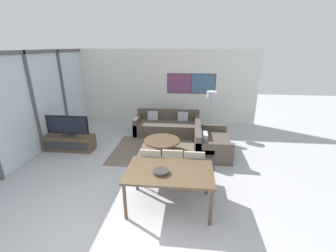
{
  "coord_description": "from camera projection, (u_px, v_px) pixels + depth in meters",
  "views": [
    {
      "loc": [
        1.14,
        -2.52,
        2.9
      ],
      "look_at": [
        0.59,
        2.89,
        0.95
      ],
      "focal_mm": 24.0,
      "sensor_mm": 36.0,
      "label": 1
    }
  ],
  "objects": [
    {
      "name": "floor_lamp",
      "position": [
        211.0,
        98.0,
        7.49
      ],
      "size": [
        0.33,
        0.33,
        1.48
      ],
      "color": "#2D2D33",
      "rests_on": "ground_plane"
    },
    {
      "name": "dining_chair_left",
      "position": [
        152.0,
        163.0,
        4.85
      ],
      "size": [
        0.46,
        0.46,
        0.88
      ],
      "color": "#B2A899",
      "rests_on": "ground_plane"
    },
    {
      "name": "dining_chair_right",
      "position": [
        194.0,
        165.0,
        4.77
      ],
      "size": [
        0.46,
        0.46,
        0.88
      ],
      "color": "#B2A899",
      "rests_on": "ground_plane"
    },
    {
      "name": "sofa_side",
      "position": [
        209.0,
        144.0,
        6.39
      ],
      "size": [
        0.97,
        1.53,
        0.76
      ],
      "rotation": [
        0.0,
        0.0,
        1.57
      ],
      "color": "#51473D",
      "rests_on": "ground_plane"
    },
    {
      "name": "tv_console",
      "position": [
        70.0,
        143.0,
        6.59
      ],
      "size": [
        1.41,
        0.49,
        0.44
      ],
      "color": "brown",
      "rests_on": "ground_plane"
    },
    {
      "name": "fruit_bowl",
      "position": [
        161.0,
        172.0,
        3.98
      ],
      "size": [
        0.29,
        0.29,
        0.06
      ],
      "color": "#332D28",
      "rests_on": "dining_table"
    },
    {
      "name": "area_rug",
      "position": [
        162.0,
        151.0,
        6.55
      ],
      "size": [
        2.86,
        1.99,
        0.01
      ],
      "color": "#706051",
      "rests_on": "ground_plane"
    },
    {
      "name": "sofa_main",
      "position": [
        167.0,
        126.0,
        7.86
      ],
      "size": [
        2.21,
        0.97,
        0.76
      ],
      "color": "#51473D",
      "rests_on": "ground_plane"
    },
    {
      "name": "dining_table",
      "position": [
        170.0,
        174.0,
        4.1
      ],
      "size": [
        1.59,
        0.99,
        0.76
      ],
      "color": "brown",
      "rests_on": "ground_plane"
    },
    {
      "name": "wall_back",
      "position": [
        162.0,
        87.0,
        8.65
      ],
      "size": [
        7.28,
        0.09,
        2.8
      ],
      "color": "silver",
      "rests_on": "ground_plane"
    },
    {
      "name": "dining_chair_centre",
      "position": [
        173.0,
        164.0,
        4.84
      ],
      "size": [
        0.46,
        0.46,
        0.88
      ],
      "color": "#B2A899",
      "rests_on": "ground_plane"
    },
    {
      "name": "ground_plane",
      "position": [
        111.0,
        246.0,
        3.45
      ],
      "size": [
        24.0,
        24.0,
        0.0
      ],
      "primitive_type": "plane",
      "color": "#B2B2B7"
    },
    {
      "name": "coffee_table",
      "position": [
        162.0,
        143.0,
        6.46
      ],
      "size": [
        1.03,
        1.03,
        0.36
      ],
      "color": "brown",
      "rests_on": "ground_plane"
    },
    {
      "name": "window_wall_left",
      "position": [
        32.0,
        99.0,
        6.07
      ],
      "size": [
        0.07,
        6.06,
        2.8
      ],
      "color": "silver",
      "rests_on": "ground_plane"
    },
    {
      "name": "television",
      "position": [
        67.0,
        126.0,
        6.41
      ],
      "size": [
        1.24,
        0.2,
        0.6
      ],
      "color": "#2D2D33",
      "rests_on": "tv_console"
    }
  ]
}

